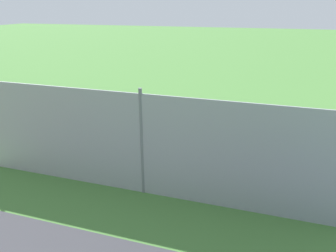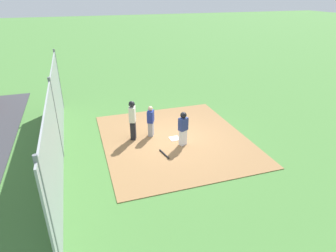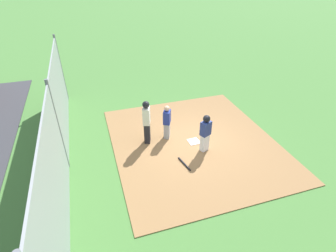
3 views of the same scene
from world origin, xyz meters
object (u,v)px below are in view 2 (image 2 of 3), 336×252
at_px(umpire, 133,119).
at_px(baseball_bat, 164,154).
at_px(home_plate, 175,138).
at_px(runner, 183,127).
at_px(catcher, 151,121).

bearing_deg(umpire, baseball_bat, -42.59).
relative_size(home_plate, runner, 0.28).
relative_size(catcher, baseball_bat, 1.87).
distance_m(umpire, baseball_bat, 2.21).
bearing_deg(umpire, catcher, 24.81).
distance_m(catcher, baseball_bat, 1.98).
height_order(catcher, baseball_bat, catcher).
xyz_separation_m(umpire, runner, (1.19, 1.96, -0.11)).
distance_m(home_plate, runner, 1.07).
xyz_separation_m(home_plate, umpire, (-0.57, -1.79, 0.97)).
bearing_deg(home_plate, baseball_bat, -35.88).
bearing_deg(home_plate, catcher, -124.02).
bearing_deg(runner, umpire, 34.47).
relative_size(home_plate, baseball_bat, 0.56).
distance_m(runner, baseball_bat, 1.45).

